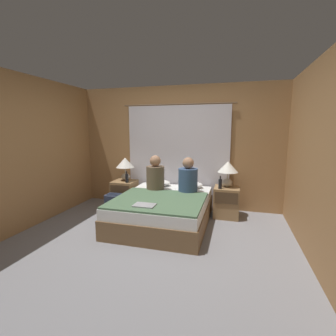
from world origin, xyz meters
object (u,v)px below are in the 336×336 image
object	(u,v)px
beer_bottle_on_right_stand	(220,184)
lamp_right	(228,169)
beer_bottle_on_left_stand	(127,178)
bed	(164,210)
lamp_left	(125,165)
pillow_right	(190,185)
nightstand_left	(125,194)
pillow_left	(158,183)
person_right_in_bed	(188,178)
nightstand_right	(226,202)
person_left_in_bed	(155,176)
laptop_on_bed	(144,205)
backpack_on_floor	(116,203)

from	to	relation	value
beer_bottle_on_right_stand	lamp_right	bearing A→B (deg)	58.79
beer_bottle_on_left_stand	bed	bearing A→B (deg)	-28.18
lamp_left	pillow_right	size ratio (longest dim) A/B	0.97
beer_bottle_on_left_stand	beer_bottle_on_right_stand	distance (m)	1.84
nightstand_left	pillow_left	xyz separation A→B (m)	(0.71, 0.12, 0.26)
pillow_left	nightstand_left	bearing A→B (deg)	-170.66
lamp_left	person_right_in_bed	size ratio (longest dim) A/B	0.74
nightstand_right	beer_bottle_on_left_stand	distance (m)	2.00
nightstand_left	nightstand_right	world-z (taller)	same
bed	person_left_in_bed	world-z (taller)	person_left_in_bed
nightstand_right	lamp_right	bearing A→B (deg)	90.00
nightstand_left	beer_bottle_on_right_stand	xyz separation A→B (m)	(1.96, -0.13, 0.37)
nightstand_right	laptop_on_bed	distance (m)	1.73
lamp_right	pillow_left	xyz separation A→B (m)	(-1.37, 0.06, -0.35)
nightstand_left	nightstand_right	size ratio (longest dim) A/B	1.00
pillow_right	person_right_in_bed	distance (m)	0.42
pillow_left	laptop_on_bed	world-z (taller)	pillow_left
pillow_right	person_left_in_bed	bearing A→B (deg)	-148.61
person_left_in_bed	lamp_left	bearing A→B (deg)	157.89
lamp_left	backpack_on_floor	xyz separation A→B (m)	(0.02, -0.51, -0.67)
bed	nightstand_left	xyz separation A→B (m)	(-1.04, 0.63, 0.04)
pillow_left	beer_bottle_on_left_stand	world-z (taller)	beer_bottle_on_left_stand
bed	laptop_on_bed	distance (m)	0.73
beer_bottle_on_right_stand	nightstand_right	bearing A→B (deg)	48.66
bed	pillow_left	xyz separation A→B (m)	(-0.33, 0.74, 0.31)
bed	pillow_left	bearing A→B (deg)	114.02
pillow_left	person_right_in_bed	distance (m)	0.80
beer_bottle_on_right_stand	beer_bottle_on_left_stand	bearing A→B (deg)	180.00
pillow_right	person_right_in_bed	xyz separation A→B (m)	(0.02, -0.37, 0.21)
bed	backpack_on_floor	xyz separation A→B (m)	(-1.02, 0.17, -0.02)
laptop_on_bed	nightstand_left	bearing A→B (deg)	126.23
bed	backpack_on_floor	world-z (taller)	bed
pillow_left	pillow_right	xyz separation A→B (m)	(0.66, 0.00, 0.00)
pillow_right	lamp_right	bearing A→B (deg)	-4.51
lamp_right	beer_bottle_on_right_stand	distance (m)	0.33
lamp_left	pillow_left	distance (m)	0.79
pillow_right	beer_bottle_on_left_stand	xyz separation A→B (m)	(-1.25, -0.25, 0.11)
nightstand_right	beer_bottle_on_left_stand	xyz separation A→B (m)	(-1.96, -0.13, 0.37)
nightstand_left	beer_bottle_on_right_stand	size ratio (longest dim) A/B	2.41
backpack_on_floor	laptop_on_bed	bearing A→B (deg)	-42.20
laptop_on_bed	backpack_on_floor	world-z (taller)	laptop_on_bed
beer_bottle_on_right_stand	backpack_on_floor	size ratio (longest dim) A/B	0.59
nightstand_left	lamp_left	bearing A→B (deg)	90.00
nightstand_right	beer_bottle_on_right_stand	distance (m)	0.41
lamp_right	person_right_in_bed	distance (m)	0.77
person_right_in_bed	pillow_left	bearing A→B (deg)	151.68
lamp_left	beer_bottle_on_left_stand	distance (m)	0.33
nightstand_left	person_left_in_bed	world-z (taller)	person_left_in_bed
beer_bottle_on_right_stand	pillow_left	bearing A→B (deg)	168.67
bed	nightstand_right	xyz separation A→B (m)	(1.04, 0.63, 0.04)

